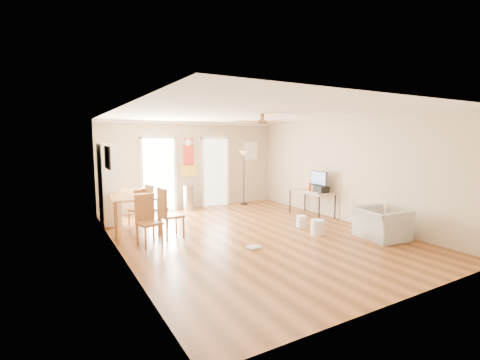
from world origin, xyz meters
TOP-DOWN VIEW (x-y plane):
  - floor at (0.00, 0.00)m, footprint 7.00×7.00m
  - ceiling at (0.00, 0.00)m, footprint 5.50×7.00m
  - wall_back at (0.00, 3.50)m, footprint 5.50×0.04m
  - wall_front at (0.00, -3.50)m, footprint 5.50×0.04m
  - wall_left at (-2.75, 0.00)m, footprint 0.04×7.00m
  - wall_right at (2.75, 0.00)m, footprint 0.04×7.00m
  - crown_molding at (0.00, 0.00)m, footprint 5.50×7.00m
  - kitchen_doorway at (-1.05, 3.48)m, footprint 0.90×0.10m
  - bathroom_doorway at (0.75, 3.48)m, footprint 0.80×0.10m
  - wall_decal at (-0.13, 3.48)m, footprint 0.46×0.03m
  - ac_grille at (2.05, 3.47)m, footprint 0.50×0.04m
  - framed_poster at (-2.73, 1.40)m, footprint 0.04×0.66m
  - ceiling_fan at (0.00, -0.30)m, footprint 1.24×1.24m
  - bookshelf at (-2.53, 2.71)m, footprint 0.54×0.94m
  - dining_table at (-2.15, 1.81)m, footprint 1.16×1.75m
  - dining_chair_right_a at (-1.60, 1.80)m, footprint 0.47×0.47m
  - dining_chair_right_b at (-1.60, 0.73)m, footprint 0.48×0.48m
  - dining_chair_near at (-2.15, 0.42)m, footprint 0.49×0.49m
  - dining_chair_far at (-1.98, 2.10)m, footprint 0.47×0.47m
  - trash_can at (-0.25, 3.18)m, footprint 0.39×0.39m
  - torchiere_lamp at (1.61, 3.16)m, footprint 0.37×0.37m
  - computer_desk at (2.38, 0.82)m, footprint 0.63×1.27m
  - imac at (2.47, 0.67)m, footprint 0.22×0.60m
  - keyboard at (2.20, 0.63)m, footprint 0.25×0.42m
  - printer at (2.45, 0.54)m, footprint 0.30×0.35m
  - orange_bottle at (2.30, 0.83)m, footprint 0.09×0.09m
  - wastebasket_a at (1.25, -0.64)m, footprint 0.36×0.36m
  - wastebasket_b at (1.36, 0.02)m, footprint 0.29×0.29m
  - floor_cloth at (-0.48, -0.76)m, footprint 0.27×0.21m
  - armchair at (2.15, -1.54)m, footprint 1.02×1.12m

SIDE VIEW (x-z plane):
  - floor at x=0.00m, z-range 0.00..0.00m
  - floor_cloth at x=-0.48m, z-range 0.00..0.04m
  - wastebasket_b at x=1.36m, z-range 0.00..0.27m
  - wastebasket_a at x=1.25m, z-range 0.00..0.33m
  - armchair at x=2.15m, z-range 0.00..0.65m
  - computer_desk at x=2.38m, z-range 0.00..0.68m
  - trash_can at x=-0.25m, z-range 0.00..0.73m
  - dining_table at x=-2.15m, z-range 0.00..0.83m
  - dining_chair_far at x=-1.98m, z-range 0.00..0.90m
  - dining_chair_near at x=-2.15m, z-range 0.00..1.00m
  - dining_chair_right_a at x=-1.60m, z-range 0.00..1.01m
  - dining_chair_right_b at x=-1.60m, z-range 0.00..1.06m
  - keyboard at x=2.20m, z-range 0.68..0.69m
  - printer at x=2.45m, z-range 0.68..0.85m
  - orange_bottle at x=2.30m, z-range 0.68..0.91m
  - torchiere_lamp at x=1.61m, z-range 0.00..1.72m
  - imac at x=2.47m, z-range 0.68..1.24m
  - bookshelf at x=-2.53m, z-range 0.00..1.98m
  - kitchen_doorway at x=-1.05m, z-range 0.00..2.10m
  - bathroom_doorway at x=0.75m, z-range 0.00..2.10m
  - wall_back at x=0.00m, z-range 0.00..2.60m
  - wall_front at x=0.00m, z-range 0.00..2.60m
  - wall_left at x=-2.75m, z-range 0.00..2.60m
  - wall_right at x=2.75m, z-range 0.00..2.60m
  - wall_decal at x=-0.13m, z-range 1.00..2.10m
  - ac_grille at x=2.05m, z-range 1.40..2.00m
  - framed_poster at x=-2.73m, z-range 1.46..1.94m
  - ceiling_fan at x=0.00m, z-range 2.33..2.53m
  - crown_molding at x=0.00m, z-range 2.52..2.60m
  - ceiling at x=0.00m, z-range 2.60..2.60m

